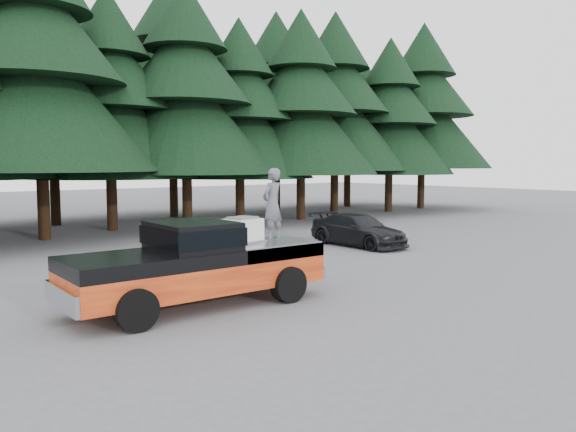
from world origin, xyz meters
TOP-DOWN VIEW (x-y plane):
  - ground at (0.00, 0.00)m, footprint 120.00×120.00m
  - pickup_truck at (-1.36, 0.64)m, footprint 6.00×2.04m
  - truck_cab at (-1.46, 0.64)m, footprint 1.66×1.90m
  - air_compressor at (-0.12, 0.67)m, footprint 0.92×0.81m
  - man_on_bed at (0.82, 0.75)m, footprint 0.74×0.60m
  - parked_car at (8.18, 5.07)m, footprint 1.88×4.31m
  - treeline at (0.42, 17.20)m, footprint 60.15×16.05m

SIDE VIEW (x-z plane):
  - ground at x=0.00m, z-range 0.00..0.00m
  - parked_car at x=8.18m, z-range 0.00..1.23m
  - pickup_truck at x=-1.36m, z-range 0.00..1.33m
  - air_compressor at x=-0.12m, z-range 1.33..1.88m
  - truck_cab at x=-1.46m, z-range 1.33..1.92m
  - man_on_bed at x=0.82m, z-range 1.33..3.09m
  - treeline at x=0.42m, z-range -1.03..16.47m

